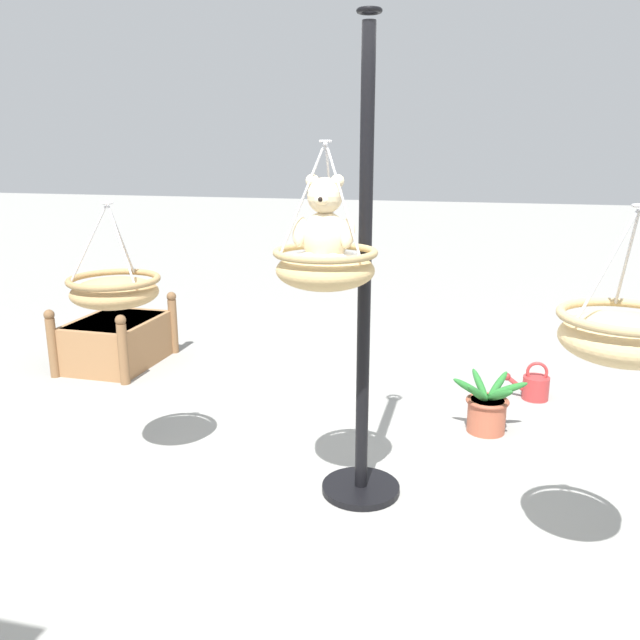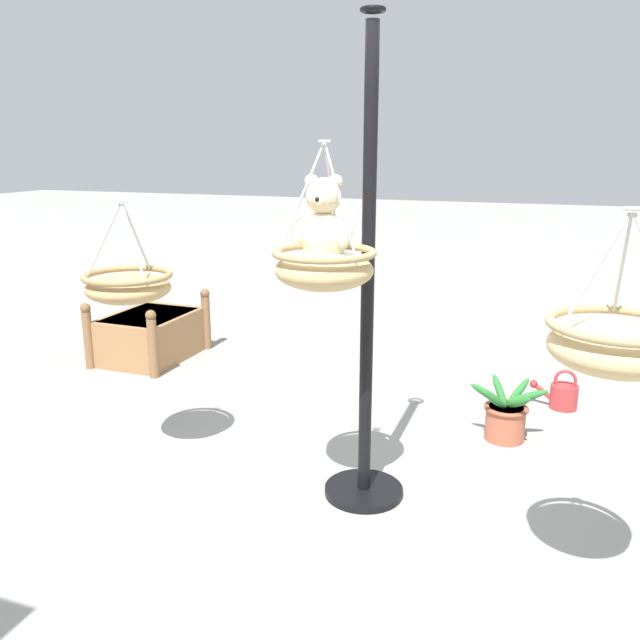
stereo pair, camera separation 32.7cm
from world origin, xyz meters
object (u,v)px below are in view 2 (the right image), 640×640
object	(u,v)px
watering_can	(562,395)
potted_plant_small_succulent	(506,416)
teddy_bear	(323,228)
hanging_basket_left_high	(616,344)
hanging_basket_with_teddy	(324,267)
hanging_basket_right_low	(128,286)
wooden_planter_box	(150,334)
display_pole_central	(366,360)

from	to	relation	value
watering_can	potted_plant_small_succulent	bearing A→B (deg)	62.81
teddy_bear	hanging_basket_left_high	distance (m)	1.38
teddy_bear	potted_plant_small_succulent	size ratio (longest dim) A/B	0.85
hanging_basket_with_teddy	hanging_basket_right_low	xyz separation A→B (m)	(1.22, -0.11, -0.21)
hanging_basket_right_low	watering_can	distance (m)	3.21
hanging_basket_left_high	potted_plant_small_succulent	bearing A→B (deg)	-74.83
teddy_bear	watering_can	xyz separation A→B (m)	(-1.20, -1.97, -1.42)
teddy_bear	hanging_basket_left_high	world-z (taller)	teddy_bear
wooden_planter_box	watering_can	world-z (taller)	wooden_planter_box
hanging_basket_with_teddy	hanging_basket_right_low	distance (m)	1.25
display_pole_central	wooden_planter_box	bearing A→B (deg)	-33.60
display_pole_central	teddy_bear	distance (m)	0.79
hanging_basket_right_low	potted_plant_small_succulent	world-z (taller)	hanging_basket_right_low
teddy_bear	display_pole_central	bearing A→B (deg)	-118.88
teddy_bear	hanging_basket_right_low	bearing A→B (deg)	-6.25
watering_can	hanging_basket_left_high	bearing A→B (deg)	92.14
hanging_basket_with_teddy	wooden_planter_box	world-z (taller)	hanging_basket_with_teddy
hanging_basket_right_low	potted_plant_small_succulent	size ratio (longest dim) A/B	1.13
display_pole_central	hanging_basket_with_teddy	size ratio (longest dim) A/B	3.58
display_pole_central	teddy_bear	size ratio (longest dim) A/B	5.79
wooden_planter_box	watering_can	size ratio (longest dim) A/B	2.77
teddy_bear	hanging_basket_right_low	distance (m)	1.29
hanging_basket_left_high	hanging_basket_with_teddy	bearing A→B (deg)	-17.32
hanging_basket_with_teddy	hanging_basket_right_low	bearing A→B (deg)	-5.23
hanging_basket_with_teddy	wooden_planter_box	xyz separation A→B (m)	(2.37, -1.92, -1.11)
display_pole_central	hanging_basket_with_teddy	world-z (taller)	display_pole_central
teddy_bear	potted_plant_small_succulent	distance (m)	2.04
hanging_basket_with_teddy	hanging_basket_left_high	size ratio (longest dim) A/B	1.15
hanging_basket_right_low	hanging_basket_with_teddy	bearing A→B (deg)	174.77
potted_plant_small_succulent	hanging_basket_left_high	bearing A→B (deg)	105.17
hanging_basket_right_low	wooden_planter_box	bearing A→B (deg)	-57.71
hanging_basket_right_low	watering_can	bearing A→B (deg)	-142.82
display_pole_central	watering_can	distance (m)	2.11
teddy_bear	watering_can	distance (m)	2.71
hanging_basket_right_low	potted_plant_small_succulent	distance (m)	2.54
hanging_basket_right_low	wooden_planter_box	size ratio (longest dim) A/B	0.60
hanging_basket_with_teddy	teddy_bear	world-z (taller)	hanging_basket_with_teddy
display_pole_central	hanging_basket_right_low	xyz separation A→B (m)	(1.37, 0.14, 0.34)
display_pole_central	hanging_basket_left_high	bearing A→B (deg)	150.17
watering_can	display_pole_central	bearing A→B (deg)	58.35
hanging_basket_with_teddy	teddy_bear	distance (m)	0.19
display_pole_central	hanging_basket_left_high	size ratio (longest dim) A/B	4.10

